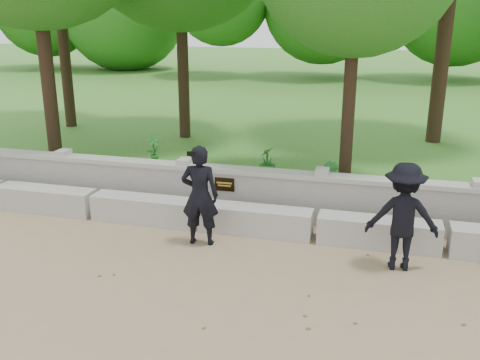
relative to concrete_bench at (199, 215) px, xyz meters
The scene contains 9 objects.
ground 1.91m from the concrete_bench, 90.00° to the right, with size 80.00×80.00×0.00m, color #907A58.
lawn 12.10m from the concrete_bench, 90.00° to the left, with size 40.00×22.00×0.25m, color #2E6F1E.
concrete_bench is the anchor object (origin of this frame).
parapet_wall 0.74m from the concrete_bench, 89.99° to the left, with size 12.50×0.35×0.90m.
man_main 0.90m from the concrete_bench, 67.95° to the right, with size 0.63×0.57×1.61m.
visitor_mid 3.43m from the concrete_bench, 11.94° to the right, with size 1.05×0.64×1.57m.
shrub_a 3.49m from the concrete_bench, 126.15° to the left, with size 0.34×0.23×0.64m, color #256D26.
shrub_b 2.52m from the concrete_bench, 34.14° to the left, with size 0.37×0.30×0.68m, color #256D26.
shrub_d 2.56m from the concrete_bench, 74.71° to the left, with size 0.35×0.31×0.63m, color #256D26.
Camera 1 is at (2.91, -6.19, 3.54)m, focal length 40.00 mm.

